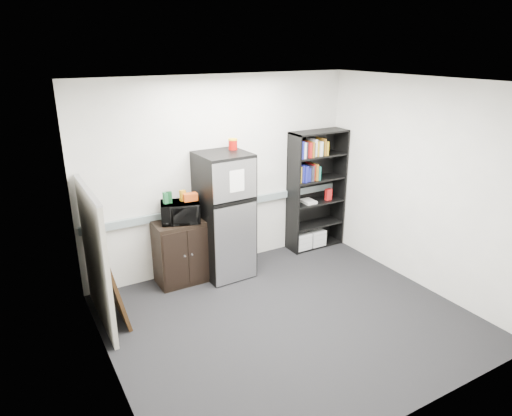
# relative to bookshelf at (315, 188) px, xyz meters

# --- Properties ---
(floor) EXTENTS (4.00, 4.00, 0.00)m
(floor) POSITION_rel_bookshelf_xyz_m (-1.51, -1.57, -0.97)
(floor) COLOR black
(floor) RESTS_ON ground
(wall_back) EXTENTS (4.00, 0.02, 2.70)m
(wall_back) POSITION_rel_bookshelf_xyz_m (-1.51, 0.18, 0.38)
(wall_back) COLOR silver
(wall_back) RESTS_ON floor
(wall_right) EXTENTS (0.02, 3.50, 2.70)m
(wall_right) POSITION_rel_bookshelf_xyz_m (0.49, -1.57, 0.38)
(wall_right) COLOR silver
(wall_right) RESTS_ON floor
(wall_left) EXTENTS (0.02, 3.50, 2.70)m
(wall_left) POSITION_rel_bookshelf_xyz_m (-3.51, -1.57, 0.38)
(wall_left) COLOR silver
(wall_left) RESTS_ON floor
(ceiling) EXTENTS (4.00, 3.50, 0.02)m
(ceiling) POSITION_rel_bookshelf_xyz_m (-1.51, -1.57, 1.73)
(ceiling) COLOR white
(ceiling) RESTS_ON wall_back
(electrical_raceway) EXTENTS (3.92, 0.05, 0.10)m
(electrical_raceway) POSITION_rel_bookshelf_xyz_m (-1.51, 0.15, -0.07)
(electrical_raceway) COLOR gray
(electrical_raceway) RESTS_ON wall_back
(wall_note) EXTENTS (0.14, 0.00, 0.10)m
(wall_note) POSITION_rel_bookshelf_xyz_m (-1.86, 0.18, 0.58)
(wall_note) COLOR white
(wall_note) RESTS_ON wall_back
(bookshelf) EXTENTS (0.90, 0.34, 1.85)m
(bookshelf) POSITION_rel_bookshelf_xyz_m (0.00, 0.00, 0.00)
(bookshelf) COLOR black
(bookshelf) RESTS_ON floor
(cubicle_partition) EXTENTS (0.06, 1.30, 1.62)m
(cubicle_partition) POSITION_rel_bookshelf_xyz_m (-3.41, -0.49, -0.16)
(cubicle_partition) COLOR gray
(cubicle_partition) RESTS_ON floor
(cabinet) EXTENTS (0.70, 0.47, 0.87)m
(cabinet) POSITION_rel_bookshelf_xyz_m (-2.24, -0.07, -0.54)
(cabinet) COLOR black
(cabinet) RESTS_ON floor
(microwave) EXTENTS (0.57, 0.46, 0.27)m
(microwave) POSITION_rel_bookshelf_xyz_m (-2.24, -0.08, 0.04)
(microwave) COLOR black
(microwave) RESTS_ON cabinet
(snack_box_a) EXTENTS (0.08, 0.06, 0.15)m
(snack_box_a) POSITION_rel_bookshelf_xyz_m (-2.40, -0.05, 0.25)
(snack_box_a) COLOR #18552C
(snack_box_a) RESTS_ON microwave
(snack_box_b) EXTENTS (0.08, 0.06, 0.15)m
(snack_box_b) POSITION_rel_bookshelf_xyz_m (-2.36, -0.05, 0.25)
(snack_box_b) COLOR #0C3919
(snack_box_b) RESTS_ON microwave
(snack_box_c) EXTENTS (0.08, 0.07, 0.14)m
(snack_box_c) POSITION_rel_bookshelf_xyz_m (-2.18, -0.05, 0.24)
(snack_box_c) COLOR orange
(snack_box_c) RESTS_ON microwave
(snack_bag) EXTENTS (0.19, 0.12, 0.10)m
(snack_bag) POSITION_rel_bookshelf_xyz_m (-2.09, -0.10, 0.22)
(snack_bag) COLOR #CD4C14
(snack_bag) RESTS_ON microwave
(refrigerator) EXTENTS (0.67, 0.70, 1.73)m
(refrigerator) POSITION_rel_bookshelf_xyz_m (-1.63, -0.15, -0.11)
(refrigerator) COLOR black
(refrigerator) RESTS_ON floor
(coffee_can) EXTENTS (0.12, 0.12, 0.17)m
(coffee_can) POSITION_rel_bookshelf_xyz_m (-1.42, -0.02, 0.84)
(coffee_can) COLOR #9E0C07
(coffee_can) RESTS_ON refrigerator
(framed_poster) EXTENTS (0.22, 0.71, 0.90)m
(framed_poster) POSITION_rel_bookshelf_xyz_m (-3.28, -0.54, -0.52)
(framed_poster) COLOR black
(framed_poster) RESTS_ON floor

